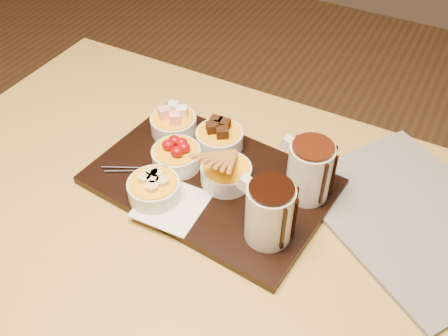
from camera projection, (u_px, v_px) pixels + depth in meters
The scene contains 12 objects.
dining_table at pixel (194, 235), 1.03m from camera, with size 1.20×0.80×0.75m.
serving_board at pixel (211, 181), 1.00m from camera, with size 0.46×0.30×0.02m, color black.
napkin at pixel (172, 205), 0.94m from camera, with size 0.12×0.12×0.00m, color white.
bowl_marshmallows at pixel (174, 125), 1.08m from camera, with size 0.10×0.10×0.04m, color silver.
bowl_cake at pixel (219, 139), 1.05m from camera, with size 0.10×0.10×0.04m, color silver.
bowl_strawberries at pixel (177, 158), 1.01m from camera, with size 0.10×0.10×0.04m, color silver.
bowl_biscotti at pixel (226, 174), 0.97m from camera, with size 0.10×0.10×0.04m, color silver.
bowl_bananas at pixel (154, 190), 0.94m from camera, with size 0.10×0.10×0.04m, color silver.
pitcher_dark_chocolate at pixel (269, 213), 0.85m from camera, with size 0.08×0.08×0.11m, color silver.
pitcher_milk_chocolate at pixel (309, 171), 0.92m from camera, with size 0.08×0.08×0.11m, color silver.
fondue_skewers at pixel (166, 168), 1.00m from camera, with size 0.26×0.03×0.01m, color silver, non-canonical shape.
newspaper at pixel (413, 216), 0.94m from camera, with size 0.39×0.31×0.01m, color beige.
Camera 1 is at (0.36, -0.54, 1.47)m, focal length 40.00 mm.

